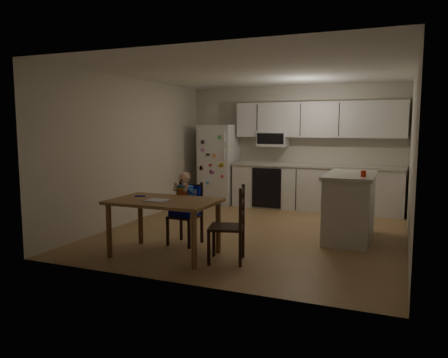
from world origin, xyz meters
TOP-DOWN VIEW (x-y plane):
  - room at (0.00, 0.48)m, footprint 4.52×5.01m
  - refrigerator at (-1.55, 2.15)m, footprint 0.72×0.70m
  - kitchen_run at (0.50, 2.24)m, footprint 3.37×0.62m
  - kitchen_island at (1.44, 0.11)m, footprint 0.70×1.33m
  - red_cup at (1.64, -0.24)m, footprint 0.07×0.07m
  - dining_table at (-0.69, -1.65)m, footprint 1.37×0.88m
  - napkin at (-0.74, -1.75)m, footprint 0.27×0.23m
  - toddler_spoon at (-1.13, -1.56)m, footprint 0.12×0.06m
  - chair_booster at (-0.69, -1.04)m, footprint 0.42×0.42m
  - chair_side at (0.25, -1.58)m, footprint 0.51×0.51m

SIDE VIEW (x-z plane):
  - kitchen_island at x=1.44m, z-range 0.00..0.99m
  - chair_side at x=0.25m, z-range 0.06..1.01m
  - chair_booster at x=-0.69m, z-range 0.11..1.14m
  - dining_table at x=-0.69m, z-range 0.27..1.00m
  - napkin at x=-0.74m, z-range 0.73..0.74m
  - toddler_spoon at x=-1.13m, z-range 0.73..0.75m
  - refrigerator at x=-1.55m, z-range 0.00..1.70m
  - kitchen_run at x=0.50m, z-range -0.20..1.95m
  - red_cup at x=1.64m, z-range 0.98..1.07m
  - room at x=0.00m, z-range -0.01..2.51m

